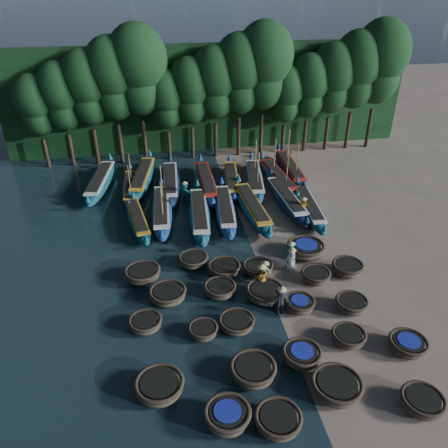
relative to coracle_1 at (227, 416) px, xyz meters
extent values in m
plane|color=#7F6D5D|center=(3.97, 9.55, -0.47)|extent=(120.00, 120.00, 0.00)
cube|color=black|center=(3.97, 33.05, 4.53)|extent=(40.00, 3.00, 10.00)
ellipsoid|color=brown|center=(0.00, 0.00, -0.11)|extent=(2.41, 2.41, 0.72)
torus|color=#3A2F22|center=(0.00, 0.00, 0.23)|extent=(2.03, 2.03, 0.22)
cylinder|color=black|center=(0.00, 0.00, 0.27)|extent=(1.52, 1.52, 0.07)
cylinder|color=navy|center=(0.00, 0.00, 0.32)|extent=(1.17, 1.17, 0.04)
ellipsoid|color=brown|center=(2.05, -0.49, -0.16)|extent=(2.17, 2.17, 0.62)
torus|color=#3A2F22|center=(2.05, -0.49, 0.13)|extent=(2.03, 2.03, 0.19)
cylinder|color=black|center=(2.05, -0.49, 0.17)|extent=(1.54, 1.54, 0.06)
ellipsoid|color=brown|center=(5.07, 0.67, -0.13)|extent=(2.77, 2.77, 0.68)
torus|color=#3A2F22|center=(5.07, 0.67, 0.19)|extent=(2.34, 2.34, 0.21)
cylinder|color=black|center=(5.07, 0.67, 0.23)|extent=(1.79, 1.79, 0.06)
ellipsoid|color=brown|center=(8.43, -0.68, -0.17)|extent=(2.25, 2.25, 0.60)
torus|color=#3A2F22|center=(8.43, -0.68, 0.11)|extent=(1.93, 1.93, 0.18)
cylinder|color=black|center=(8.43, -0.68, 0.15)|extent=(1.46, 1.46, 0.05)
ellipsoid|color=brown|center=(-2.72, 2.00, -0.13)|extent=(2.72, 2.72, 0.68)
torus|color=#3A2F22|center=(-2.72, 2.00, 0.19)|extent=(2.25, 2.25, 0.21)
cylinder|color=black|center=(-2.72, 2.00, 0.23)|extent=(1.72, 1.72, 0.06)
ellipsoid|color=brown|center=(1.59, 2.15, -0.12)|extent=(2.22, 2.22, 0.70)
torus|color=#3A2F22|center=(1.59, 2.15, 0.21)|extent=(2.21, 2.21, 0.21)
cylinder|color=black|center=(1.59, 2.15, 0.26)|extent=(1.67, 1.67, 0.06)
ellipsoid|color=brown|center=(4.13, 2.70, -0.15)|extent=(2.24, 2.24, 0.64)
torus|color=#3A2F22|center=(4.13, 2.70, 0.15)|extent=(1.94, 1.94, 0.19)
cylinder|color=black|center=(4.13, 2.70, 0.19)|extent=(1.47, 1.47, 0.06)
cylinder|color=navy|center=(4.13, 2.70, 0.23)|extent=(1.13, 1.13, 0.04)
ellipsoid|color=brown|center=(6.88, 3.49, -0.18)|extent=(1.99, 1.99, 0.59)
torus|color=#3A2F22|center=(6.88, 3.49, 0.10)|extent=(1.77, 1.77, 0.18)
cylinder|color=black|center=(6.88, 3.49, 0.14)|extent=(1.34, 1.34, 0.05)
ellipsoid|color=brown|center=(9.56, 2.48, -0.17)|extent=(2.11, 2.11, 0.60)
torus|color=#3A2F22|center=(9.56, 2.48, 0.11)|extent=(1.95, 1.95, 0.18)
cylinder|color=black|center=(9.56, 2.48, 0.14)|extent=(1.48, 1.48, 0.05)
cylinder|color=navy|center=(9.56, 2.48, 0.18)|extent=(1.14, 1.14, 0.04)
ellipsoid|color=brown|center=(-3.28, 6.20, -0.17)|extent=(1.97, 1.97, 0.60)
torus|color=#3A2F22|center=(-3.28, 6.20, 0.11)|extent=(1.78, 1.78, 0.18)
cylinder|color=black|center=(-3.28, 6.20, 0.15)|extent=(1.34, 1.34, 0.05)
ellipsoid|color=brown|center=(-0.35, 5.17, -0.19)|extent=(1.57, 1.57, 0.56)
torus|color=#3A2F22|center=(-0.35, 5.17, 0.08)|extent=(1.57, 1.57, 0.17)
cylinder|color=black|center=(-0.35, 5.17, 0.11)|extent=(1.18, 1.18, 0.05)
ellipsoid|color=brown|center=(1.46, 5.42, -0.18)|extent=(2.00, 2.00, 0.59)
torus|color=#3A2F22|center=(1.46, 5.42, 0.10)|extent=(1.92, 1.92, 0.18)
cylinder|color=black|center=(1.46, 5.42, 0.14)|extent=(1.47, 1.47, 0.05)
ellipsoid|color=brown|center=(5.19, 6.27, -0.16)|extent=(1.79, 1.79, 0.61)
torus|color=#3A2F22|center=(5.19, 6.27, 0.13)|extent=(1.74, 1.74, 0.19)
cylinder|color=black|center=(5.19, 6.27, 0.16)|extent=(1.30, 1.30, 0.06)
cylinder|color=navy|center=(5.19, 6.27, 0.20)|extent=(1.00, 1.00, 0.04)
ellipsoid|color=brown|center=(8.02, 5.75, -0.14)|extent=(2.22, 2.22, 0.65)
torus|color=#3A2F22|center=(8.02, 5.75, 0.17)|extent=(1.84, 1.84, 0.20)
cylinder|color=black|center=(8.02, 5.75, 0.21)|extent=(1.38, 1.38, 0.06)
ellipsoid|color=brown|center=(-1.98, 8.30, -0.13)|extent=(2.31, 2.31, 0.67)
torus|color=#3A2F22|center=(-1.98, 8.30, 0.18)|extent=(2.16, 2.16, 0.20)
cylinder|color=black|center=(-1.98, 8.30, 0.23)|extent=(1.64, 1.64, 0.06)
ellipsoid|color=brown|center=(1.03, 8.28, -0.15)|extent=(1.76, 1.76, 0.63)
torus|color=#3A2F22|center=(1.03, 8.28, 0.15)|extent=(1.90, 1.90, 0.19)
cylinder|color=black|center=(1.03, 8.28, 0.19)|extent=(1.43, 1.43, 0.06)
ellipsoid|color=brown|center=(3.52, 7.49, -0.12)|extent=(2.44, 2.44, 0.70)
torus|color=#3A2F22|center=(3.52, 7.49, 0.21)|extent=(2.22, 2.22, 0.21)
cylinder|color=black|center=(3.52, 7.49, 0.25)|extent=(1.68, 1.68, 0.06)
ellipsoid|color=brown|center=(6.98, 8.57, -0.16)|extent=(2.13, 2.13, 0.61)
torus|color=#3A2F22|center=(6.98, 8.57, 0.13)|extent=(1.81, 1.81, 0.19)
cylinder|color=black|center=(6.98, 8.57, 0.16)|extent=(1.37, 1.37, 0.06)
ellipsoid|color=brown|center=(9.15, 8.92, -0.12)|extent=(2.26, 2.26, 0.70)
torus|color=#3A2F22|center=(9.15, 8.92, 0.21)|extent=(1.97, 1.97, 0.21)
cylinder|color=black|center=(9.15, 8.92, 0.26)|extent=(1.48, 1.48, 0.06)
ellipsoid|color=brown|center=(-3.38, 10.45, -0.12)|extent=(2.57, 2.57, 0.70)
torus|color=#3A2F22|center=(-3.38, 10.45, 0.21)|extent=(2.20, 2.20, 0.21)
cylinder|color=black|center=(-3.38, 10.45, 0.26)|extent=(1.66, 1.66, 0.06)
ellipsoid|color=brown|center=(-0.17, 11.43, -0.15)|extent=(1.96, 1.96, 0.63)
torus|color=#3A2F22|center=(-0.17, 11.43, 0.14)|extent=(1.90, 1.90, 0.19)
cylinder|color=black|center=(-0.17, 11.43, 0.18)|extent=(1.44, 1.44, 0.06)
ellipsoid|color=brown|center=(1.63, 10.26, -0.17)|extent=(2.38, 2.38, 0.60)
torus|color=#3A2F22|center=(1.63, 10.26, 0.12)|extent=(2.06, 2.06, 0.18)
cylinder|color=black|center=(1.63, 10.26, 0.15)|extent=(1.57, 1.57, 0.05)
ellipsoid|color=brown|center=(3.70, 9.97, -0.18)|extent=(1.83, 1.83, 0.57)
torus|color=#3A2F22|center=(3.70, 9.97, 0.09)|extent=(1.92, 1.92, 0.17)
cylinder|color=black|center=(3.70, 9.97, 0.12)|extent=(1.47, 1.47, 0.05)
ellipsoid|color=brown|center=(7.27, 11.35, -0.09)|extent=(2.59, 2.59, 0.75)
torus|color=#3A2F22|center=(7.27, 11.35, 0.26)|extent=(2.53, 2.53, 0.23)
cylinder|color=black|center=(7.27, 11.35, 0.31)|extent=(1.93, 1.93, 0.07)
cylinder|color=navy|center=(7.27, 11.35, 0.35)|extent=(1.49, 1.49, 0.05)
ellipsoid|color=navy|center=(-3.67, 17.06, -0.02)|extent=(2.50, 7.36, 0.91)
cone|color=navy|center=(-4.26, 20.55, 0.57)|extent=(0.40, 0.40, 0.54)
cone|color=navy|center=(-3.08, 13.58, 0.53)|extent=(0.40, 0.40, 0.45)
cube|color=gold|center=(-3.67, 17.06, 0.37)|extent=(1.88, 5.70, 0.11)
cube|color=black|center=(-3.67, 17.06, 0.44)|extent=(1.52, 4.94, 0.09)
ellipsoid|color=navy|center=(-1.86, 17.95, 0.07)|extent=(1.88, 8.60, 1.07)
cone|color=navy|center=(-1.69, 22.11, 0.76)|extent=(0.47, 0.47, 0.64)
cone|color=navy|center=(-2.03, 13.79, 0.71)|extent=(0.47, 0.47, 0.53)
cube|color=silver|center=(-1.86, 17.95, 0.51)|extent=(1.39, 6.66, 0.13)
cube|color=black|center=(-1.86, 17.95, 0.60)|extent=(1.06, 5.80, 0.11)
cylinder|color=#997F4C|center=(-1.70, 19.23, 1.77)|extent=(0.07, 0.25, 2.99)
cylinder|color=#997F4C|center=(-1.82, 16.34, 1.77)|extent=(0.07, 0.25, 2.99)
plane|color=red|center=(-1.66, 16.34, 3.08)|extent=(0.00, 0.37, 0.37)
ellipsoid|color=navy|center=(0.90, 16.87, 0.07)|extent=(2.18, 8.78, 1.09)
cone|color=navy|center=(1.20, 21.09, 0.78)|extent=(0.48, 0.48, 0.65)
cone|color=navy|center=(0.60, 12.64, 0.73)|extent=(0.48, 0.48, 0.54)
cube|color=silver|center=(0.90, 16.87, 0.53)|extent=(1.62, 6.80, 0.13)
cube|color=black|center=(0.90, 16.87, 0.62)|extent=(1.26, 5.91, 0.11)
ellipsoid|color=navy|center=(2.92, 17.32, 0.05)|extent=(2.26, 8.47, 1.05)
cone|color=navy|center=(3.29, 21.38, 0.73)|extent=(0.46, 0.46, 0.63)
cone|color=navy|center=(2.55, 13.26, 0.68)|extent=(0.46, 0.46, 0.52)
cube|color=silver|center=(2.92, 17.32, 0.49)|extent=(1.69, 6.56, 0.13)
cube|color=black|center=(2.92, 17.32, 0.58)|extent=(1.33, 5.70, 0.10)
ellipsoid|color=navy|center=(5.00, 17.25, 0.08)|extent=(2.05, 8.80, 1.09)
cone|color=navy|center=(4.77, 21.49, 0.79)|extent=(0.48, 0.48, 0.65)
cone|color=navy|center=(5.24, 13.00, 0.73)|extent=(0.48, 0.48, 0.55)
cube|color=gold|center=(5.00, 17.25, 0.54)|extent=(1.52, 6.82, 0.13)
cube|color=black|center=(5.00, 17.25, 0.62)|extent=(1.17, 5.93, 0.11)
ellipsoid|color=#0F1737|center=(7.99, 18.13, 0.07)|extent=(1.94, 8.64, 1.07)
cone|color=#0F1737|center=(7.80, 22.31, 0.76)|extent=(0.47, 0.47, 0.64)
cone|color=#0F1737|center=(8.19, 13.96, 0.71)|extent=(0.47, 0.47, 0.54)
cube|color=silver|center=(7.99, 18.13, 0.52)|extent=(1.44, 6.69, 0.13)
cube|color=black|center=(7.99, 18.13, 0.60)|extent=(1.11, 5.82, 0.11)
ellipsoid|color=navy|center=(9.35, 16.64, 0.03)|extent=(2.03, 8.05, 1.00)
cone|color=navy|center=(9.64, 20.51, 0.68)|extent=(0.44, 0.44, 0.60)
cone|color=navy|center=(9.05, 12.77, 0.63)|extent=(0.44, 0.44, 0.50)
cube|color=silver|center=(9.35, 16.64, 0.45)|extent=(1.51, 6.23, 0.12)
cube|color=black|center=(9.35, 16.64, 0.53)|extent=(1.18, 5.42, 0.10)
ellipsoid|color=navy|center=(-6.80, 23.97, 0.08)|extent=(2.84, 8.94, 1.10)
cone|color=navy|center=(-6.17, 28.21, 0.80)|extent=(0.48, 0.48, 0.66)
cone|color=navy|center=(-7.42, 19.72, 0.74)|extent=(0.48, 0.48, 0.55)
cube|color=silver|center=(-6.80, 23.97, 0.54)|extent=(2.13, 6.91, 0.13)
cube|color=black|center=(-6.80, 23.97, 0.63)|extent=(1.71, 6.00, 0.11)
ellipsoid|color=navy|center=(-4.26, 22.48, -0.02)|extent=(1.35, 7.18, 0.90)
cone|color=navy|center=(-4.23, 25.97, 0.56)|extent=(0.39, 0.39, 0.54)
cone|color=navy|center=(-4.29, 18.98, 0.52)|extent=(0.39, 0.39, 0.45)
cube|color=gold|center=(-4.26, 22.48, 0.36)|extent=(0.99, 5.56, 0.11)
cube|color=black|center=(-4.26, 22.48, 0.43)|extent=(0.74, 4.84, 0.09)
cylinder|color=#997F4C|center=(-4.16, 23.55, 1.41)|extent=(0.06, 0.21, 2.51)
cylinder|color=#997F4C|center=(-4.18, 21.13, 1.41)|extent=(0.06, 0.21, 2.51)
plane|color=red|center=(-4.05, 21.13, 2.51)|extent=(0.00, 0.31, 0.31)
ellipsoid|color=navy|center=(-3.22, 24.14, 0.09)|extent=(3.10, 9.08, 1.12)
cone|color=navy|center=(-2.49, 28.43, 0.82)|extent=(0.49, 0.49, 0.67)
cone|color=navy|center=(-3.96, 19.85, 0.76)|extent=(0.49, 0.49, 0.56)
cube|color=gold|center=(-3.22, 24.14, 0.56)|extent=(2.33, 7.02, 0.13)
cube|color=black|center=(-3.22, 24.14, 0.65)|extent=(1.88, 6.09, 0.11)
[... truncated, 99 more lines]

